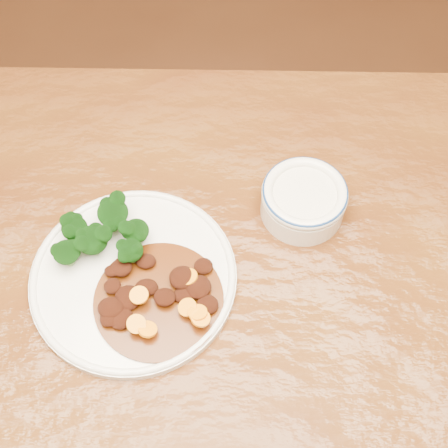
{
  "coord_description": "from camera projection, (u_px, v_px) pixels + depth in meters",
  "views": [
    {
      "loc": [
        0.02,
        -0.31,
        1.49
      ],
      "look_at": [
        0.0,
        0.14,
        0.77
      ],
      "focal_mm": 50.0,
      "sensor_mm": 36.0,
      "label": 1
    }
  ],
  "objects": [
    {
      "name": "dinner_plate",
      "position": [
        133.0,
        277.0,
        0.82
      ],
      "size": [
        0.27,
        0.27,
        0.02
      ],
      "rotation": [
        0.0,
        0.0,
        0.28
      ],
      "color": "silver",
      "rests_on": "dining_table"
    },
    {
      "name": "mince_stew",
      "position": [
        156.0,
        295.0,
        0.79
      ],
      "size": [
        0.17,
        0.17,
        0.03
      ],
      "color": "#4B1E08",
      "rests_on": "dinner_plate"
    },
    {
      "name": "dining_table",
      "position": [
        218.0,
        347.0,
        0.86
      ],
      "size": [
        1.51,
        0.91,
        0.75
      ],
      "rotation": [
        0.0,
        0.0,
        0.01
      ],
      "color": "#57310F",
      "rests_on": "ground"
    },
    {
      "name": "dip_bowl",
      "position": [
        304.0,
        199.0,
        0.86
      ],
      "size": [
        0.12,
        0.12,
        0.05
      ],
      "rotation": [
        0.0,
        0.0,
        -0.28
      ],
      "color": "silver",
      "rests_on": "dining_table"
    },
    {
      "name": "broccoli_florets",
      "position": [
        102.0,
        234.0,
        0.82
      ],
      "size": [
        0.12,
        0.1,
        0.05
      ],
      "color": "#6E9C51",
      "rests_on": "dinner_plate"
    }
  ]
}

